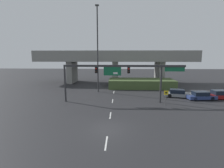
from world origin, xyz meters
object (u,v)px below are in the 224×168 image
at_px(highway_light_pole_near, 98,48).
at_px(parked_sedan_near_right, 178,94).
at_px(speed_limit_sign, 166,96).
at_px(parked_sedan_mid_right, 201,96).
at_px(signal_gantry, 121,72).
at_px(parked_sedan_far_right, 220,95).

height_order(highway_light_pole_near, parked_sedan_near_right, highway_light_pole_near).
height_order(speed_limit_sign, parked_sedan_mid_right, speed_limit_sign).
bearing_deg(signal_gantry, speed_limit_sign, -14.15).
relative_size(speed_limit_sign, parked_sedan_near_right, 0.46).
xyz_separation_m(highway_light_pole_near, parked_sedan_mid_right, (17.67, -5.63, -8.02)).
bearing_deg(signal_gantry, highway_light_pole_near, 120.08).
bearing_deg(highway_light_pole_near, speed_limit_sign, -40.54).
relative_size(highway_light_pole_near, parked_sedan_near_right, 3.40).
bearing_deg(parked_sedan_near_right, highway_light_pole_near, 177.59).
bearing_deg(parked_sedan_far_right, speed_limit_sign, -163.02).
bearing_deg(parked_sedan_far_right, signal_gantry, -177.01).
bearing_deg(parked_sedan_near_right, parked_sedan_mid_right, -13.75).
relative_size(speed_limit_sign, parked_sedan_mid_right, 0.48).
bearing_deg(parked_sedan_mid_right, highway_light_pole_near, 157.03).
xyz_separation_m(parked_sedan_near_right, parked_sedan_mid_right, (3.23, -1.64, -0.00)).
xyz_separation_m(speed_limit_sign, parked_sedan_near_right, (3.47, 5.38, -0.83)).
relative_size(parked_sedan_mid_right, parked_sedan_far_right, 1.01).
distance_m(signal_gantry, parked_sedan_far_right, 17.29).
xyz_separation_m(highway_light_pole_near, parked_sedan_far_right, (21.07, -5.04, -7.97)).
bearing_deg(highway_light_pole_near, parked_sedan_mid_right, -17.68).
relative_size(speed_limit_sign, highway_light_pole_near, 0.14).
bearing_deg(parked_sedan_far_right, parked_sedan_near_right, 164.80).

